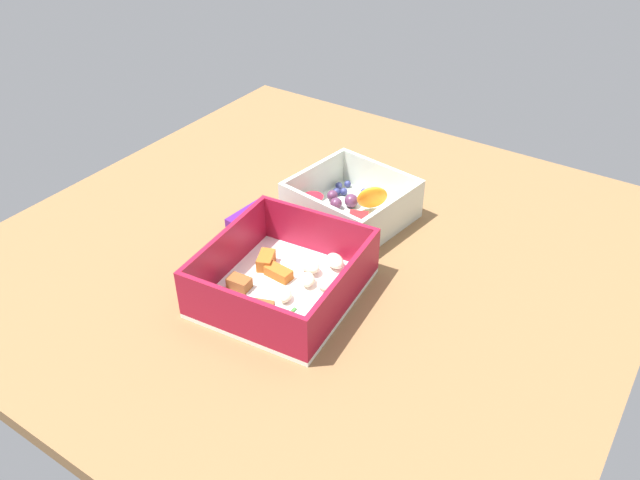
# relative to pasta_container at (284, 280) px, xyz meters

# --- Properties ---
(table_surface) EXTENTS (0.80, 0.80, 0.02)m
(table_surface) POSITION_rel_pasta_container_xyz_m (0.10, 0.02, -0.03)
(table_surface) COLOR brown
(table_surface) RESTS_ON ground
(pasta_container) EXTENTS (0.20, 0.18, 0.06)m
(pasta_container) POSITION_rel_pasta_container_xyz_m (0.00, 0.00, 0.00)
(pasta_container) COLOR white
(pasta_container) RESTS_ON table_surface
(fruit_bowl) EXTENTS (0.16, 0.16, 0.06)m
(fruit_bowl) POSITION_rel_pasta_container_xyz_m (0.19, 0.02, -0.00)
(fruit_bowl) COLOR silver
(fruit_bowl) RESTS_ON table_surface
(candy_bar) EXTENTS (0.07, 0.03, 0.01)m
(candy_bar) POSITION_rel_pasta_container_xyz_m (0.11, 0.14, -0.01)
(candy_bar) COLOR #51197A
(candy_bar) RESTS_ON table_surface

